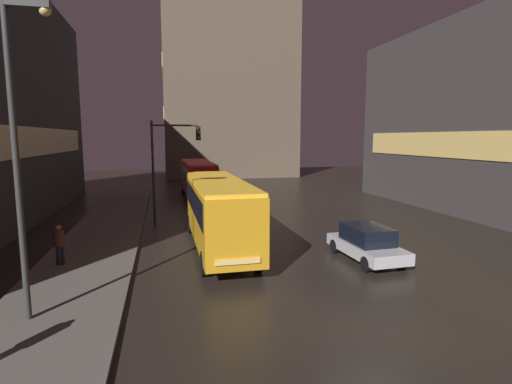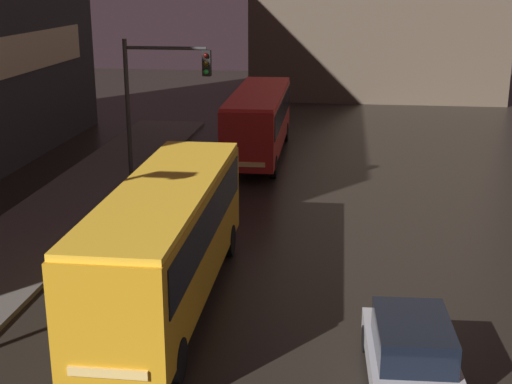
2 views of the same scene
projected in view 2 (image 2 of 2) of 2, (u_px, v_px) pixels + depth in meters
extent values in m
cube|color=orange|center=(167.00, 239.00, 18.92)|extent=(2.44, 10.30, 2.69)
cube|color=black|center=(166.00, 218.00, 18.74)|extent=(2.49, 9.47, 1.10)
cube|color=yellow|center=(165.00, 188.00, 18.50)|extent=(2.39, 10.09, 0.16)
cube|color=#F4CC72|center=(108.00, 373.00, 14.28)|extent=(1.66, 0.11, 0.20)
cylinder|color=black|center=(177.00, 360.00, 15.64)|extent=(0.26, 1.00, 1.00)
cylinder|color=black|center=(82.00, 354.00, 15.89)|extent=(0.26, 1.00, 1.00)
cylinder|color=black|center=(230.00, 240.00, 22.75)|extent=(0.26, 1.00, 1.00)
cylinder|color=black|center=(163.00, 238.00, 23.00)|extent=(0.26, 1.00, 1.00)
cube|color=#AD1E19|center=(259.00, 120.00, 34.86)|extent=(2.51, 10.32, 2.59)
cube|color=black|center=(259.00, 109.00, 34.70)|extent=(2.55, 9.50, 1.10)
cube|color=red|center=(259.00, 93.00, 34.46)|extent=(2.46, 10.12, 0.16)
cube|color=#F4CC72|center=(246.00, 164.00, 30.20)|extent=(1.65, 0.12, 0.20)
cylinder|color=black|center=(274.00, 167.00, 31.57)|extent=(0.26, 1.00, 1.00)
cylinder|color=black|center=(226.00, 166.00, 31.79)|extent=(0.26, 1.00, 1.00)
cylinder|color=black|center=(286.00, 132.00, 38.70)|extent=(0.26, 1.00, 1.00)
cylinder|color=black|center=(246.00, 131.00, 38.92)|extent=(0.26, 1.00, 1.00)
cube|color=#B7B7BC|center=(411.00, 362.00, 15.45)|extent=(2.04, 4.30, 0.50)
cube|color=black|center=(413.00, 336.00, 15.27)|extent=(1.68, 2.39, 0.75)
cylinder|color=black|center=(439.00, 342.00, 16.79)|extent=(0.23, 0.65, 0.64)
cylinder|color=black|center=(367.00, 339.00, 16.92)|extent=(0.23, 0.65, 0.64)
cylinder|color=#2D2D2D|center=(129.00, 130.00, 25.86)|extent=(0.16, 0.16, 6.49)
cylinder|color=#2D2D2D|center=(165.00, 48.00, 24.83)|extent=(2.92, 0.12, 0.12)
cube|color=black|center=(207.00, 63.00, 24.80)|extent=(0.30, 0.24, 0.90)
sphere|color=#390706|center=(206.00, 55.00, 24.59)|extent=(0.18, 0.18, 0.18)
sphere|color=#3B2B07|center=(206.00, 64.00, 24.67)|extent=(0.18, 0.18, 0.18)
sphere|color=green|center=(206.00, 72.00, 24.75)|extent=(0.18, 0.18, 0.18)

